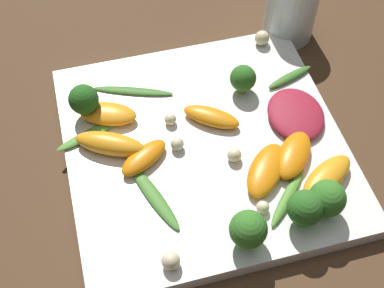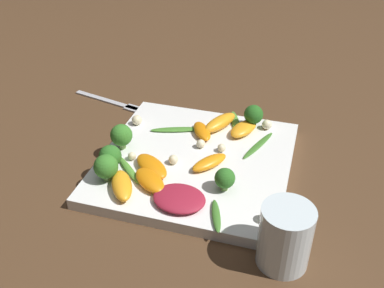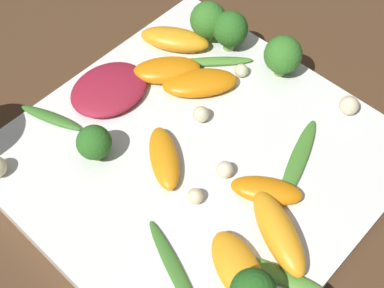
# 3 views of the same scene
# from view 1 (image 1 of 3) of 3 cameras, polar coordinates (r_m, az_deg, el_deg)

# --- Properties ---
(ground_plane) EXTENTS (2.40, 2.40, 0.00)m
(ground_plane) POSITION_cam_1_polar(r_m,az_deg,el_deg) (0.61, 1.32, -0.82)
(ground_plane) COLOR #4C331E
(plate) EXTENTS (0.30, 0.30, 0.02)m
(plate) POSITION_cam_1_polar(r_m,az_deg,el_deg) (0.60, 1.33, -0.31)
(plate) COLOR white
(plate) RESTS_ON ground_plane
(drinking_glass) EXTENTS (0.07, 0.07, 0.09)m
(drinking_glass) POSITION_cam_1_polar(r_m,az_deg,el_deg) (0.72, 10.52, 14.11)
(drinking_glass) COLOR silver
(drinking_glass) RESTS_ON ground_plane
(radicchio_leaf_0) EXTENTS (0.07, 0.08, 0.01)m
(radicchio_leaf_0) POSITION_cam_1_polar(r_m,az_deg,el_deg) (0.62, 11.01, 3.17)
(radicchio_leaf_0) COLOR maroon
(radicchio_leaf_0) RESTS_ON plate
(orange_segment_0) EXTENTS (0.08, 0.06, 0.02)m
(orange_segment_0) POSITION_cam_1_polar(r_m,az_deg,el_deg) (0.57, 14.20, -3.42)
(orange_segment_0) COLOR orange
(orange_segment_0) RESTS_ON plate
(orange_segment_1) EXTENTS (0.07, 0.07, 0.02)m
(orange_segment_1) POSITION_cam_1_polar(r_m,az_deg,el_deg) (0.58, 10.77, -1.16)
(orange_segment_1) COLOR orange
(orange_segment_1) RESTS_ON plate
(orange_segment_2) EXTENTS (0.07, 0.06, 0.02)m
(orange_segment_2) POSITION_cam_1_polar(r_m,az_deg,el_deg) (0.61, -8.97, 3.20)
(orange_segment_2) COLOR orange
(orange_segment_2) RESTS_ON plate
(orange_segment_3) EXTENTS (0.08, 0.06, 0.02)m
(orange_segment_3) POSITION_cam_1_polar(r_m,az_deg,el_deg) (0.58, -8.71, 0.02)
(orange_segment_3) COLOR orange
(orange_segment_3) RESTS_ON plate
(orange_segment_4) EXTENTS (0.07, 0.06, 0.02)m
(orange_segment_4) POSITION_cam_1_polar(r_m,az_deg,el_deg) (0.60, 2.07, 2.92)
(orange_segment_4) COLOR orange
(orange_segment_4) RESTS_ON plate
(orange_segment_5) EXTENTS (0.07, 0.08, 0.02)m
(orange_segment_5) POSITION_cam_1_polar(r_m,az_deg,el_deg) (0.57, 7.90, -2.76)
(orange_segment_5) COLOR orange
(orange_segment_5) RESTS_ON plate
(orange_segment_6) EXTENTS (0.06, 0.05, 0.01)m
(orange_segment_6) POSITION_cam_1_polar(r_m,az_deg,el_deg) (0.57, -5.16, -1.45)
(orange_segment_6) COLOR orange
(orange_segment_6) RESTS_ON plate
(broccoli_floret_0) EXTENTS (0.04, 0.04, 0.04)m
(broccoli_floret_0) POSITION_cam_1_polar(r_m,az_deg,el_deg) (0.54, 14.21, -5.68)
(broccoli_floret_0) COLOR #84AD5B
(broccoli_floret_0) RESTS_ON plate
(broccoli_floret_1) EXTENTS (0.03, 0.03, 0.04)m
(broccoli_floret_1) POSITION_cam_1_polar(r_m,az_deg,el_deg) (0.63, 5.46, 6.97)
(broccoli_floret_1) COLOR #7A9E51
(broccoli_floret_1) RESTS_ON plate
(broccoli_floret_2) EXTENTS (0.03, 0.03, 0.04)m
(broccoli_floret_2) POSITION_cam_1_polar(r_m,az_deg,el_deg) (0.61, -11.47, 4.63)
(broccoli_floret_2) COLOR #84AD5B
(broccoli_floret_2) RESTS_ON plate
(broccoli_floret_3) EXTENTS (0.04, 0.04, 0.04)m
(broccoli_floret_3) POSITION_cam_1_polar(r_m,az_deg,el_deg) (0.53, 11.95, -6.74)
(broccoli_floret_3) COLOR #7A9E51
(broccoli_floret_3) RESTS_ON plate
(broccoli_floret_4) EXTENTS (0.04, 0.04, 0.04)m
(broccoli_floret_4) POSITION_cam_1_polar(r_m,az_deg,el_deg) (0.51, 6.02, -9.06)
(broccoli_floret_4) COLOR #84AD5B
(broccoli_floret_4) RESTS_ON plate
(arugula_sprig_0) EXTENTS (0.09, 0.04, 0.00)m
(arugula_sprig_0) POSITION_cam_1_polar(r_m,az_deg,el_deg) (0.64, -6.31, 5.64)
(arugula_sprig_0) COLOR #3D7528
(arugula_sprig_0) RESTS_ON plate
(arugula_sprig_1) EXTENTS (0.08, 0.04, 0.01)m
(arugula_sprig_1) POSITION_cam_1_polar(r_m,az_deg,el_deg) (0.61, -10.72, 1.09)
(arugula_sprig_1) COLOR #518E33
(arugula_sprig_1) RESTS_ON plate
(arugula_sprig_2) EXTENTS (0.06, 0.07, 0.01)m
(arugula_sprig_2) POSITION_cam_1_polar(r_m,az_deg,el_deg) (0.56, 10.20, -5.50)
(arugula_sprig_2) COLOR #518E33
(arugula_sprig_2) RESTS_ON plate
(arugula_sprig_3) EXTENTS (0.07, 0.03, 0.01)m
(arugula_sprig_3) POSITION_cam_1_polar(r_m,az_deg,el_deg) (0.66, 10.40, 7.03)
(arugula_sprig_3) COLOR #3D7528
(arugula_sprig_3) RESTS_ON plate
(arugula_sprig_4) EXTENTS (0.05, 0.09, 0.01)m
(arugula_sprig_4) POSITION_cam_1_polar(r_m,az_deg,el_deg) (0.55, -4.13, -5.51)
(arugula_sprig_4) COLOR #47842D
(arugula_sprig_4) RESTS_ON plate
(macadamia_nut_0) EXTENTS (0.02, 0.02, 0.02)m
(macadamia_nut_0) POSITION_cam_1_polar(r_m,az_deg,el_deg) (0.58, -1.59, -0.01)
(macadamia_nut_0) COLOR beige
(macadamia_nut_0) RESTS_ON plate
(macadamia_nut_1) EXTENTS (0.02, 0.02, 0.02)m
(macadamia_nut_1) POSITION_cam_1_polar(r_m,az_deg,el_deg) (0.57, 4.53, -1.17)
(macadamia_nut_1) COLOR beige
(macadamia_nut_1) RESTS_ON plate
(macadamia_nut_2) EXTENTS (0.02, 0.02, 0.02)m
(macadamia_nut_2) POSITION_cam_1_polar(r_m,az_deg,el_deg) (0.51, -2.28, -12.32)
(macadamia_nut_2) COLOR beige
(macadamia_nut_2) RESTS_ON plate
(macadamia_nut_3) EXTENTS (0.02, 0.02, 0.02)m
(macadamia_nut_3) POSITION_cam_1_polar(r_m,az_deg,el_deg) (0.64, -11.66, 5.30)
(macadamia_nut_3) COLOR beige
(macadamia_nut_3) RESTS_ON plate
(macadamia_nut_4) EXTENTS (0.02, 0.02, 0.02)m
(macadamia_nut_4) POSITION_cam_1_polar(r_m,az_deg,el_deg) (0.70, 7.48, 11.15)
(macadamia_nut_4) COLOR beige
(macadamia_nut_4) RESTS_ON plate
(macadamia_nut_5) EXTENTS (0.01, 0.01, 0.01)m
(macadamia_nut_5) POSITION_cam_1_polar(r_m,az_deg,el_deg) (0.54, 7.55, -6.71)
(macadamia_nut_5) COLOR beige
(macadamia_nut_5) RESTS_ON plate
(macadamia_nut_6) EXTENTS (0.01, 0.01, 0.01)m
(macadamia_nut_6) POSITION_cam_1_polar(r_m,az_deg,el_deg) (0.60, -2.33, 2.68)
(macadamia_nut_6) COLOR beige
(macadamia_nut_6) RESTS_ON plate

